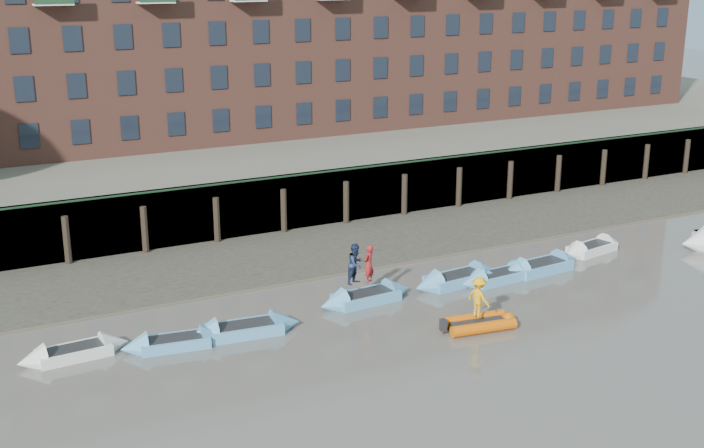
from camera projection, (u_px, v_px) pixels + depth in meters
ground at (564, 377)px, 32.93m from camera, size 220.00×220.00×0.00m
foreshore at (345, 246)px, 48.24m from camera, size 110.00×8.00×0.50m
mud_band at (375, 264)px, 45.35m from camera, size 110.00×1.60×0.10m
river_wall at (311, 200)px, 51.51m from camera, size 110.00×1.23×3.30m
bank_terrace at (230, 157)px, 63.09m from camera, size 110.00×28.00×3.20m
rowboat_0 at (74, 352)px, 34.50m from camera, size 4.39×1.50×1.25m
rowboat_1 at (175, 342)px, 35.42m from camera, size 4.40×1.82×1.24m
rowboat_2 at (245, 329)px, 36.64m from camera, size 4.88×1.88×1.38m
rowboat_3 at (366, 297)px, 40.16m from camera, size 4.81×1.66×1.37m
rowboat_4 at (457, 279)px, 42.46m from camera, size 5.05×1.87×1.43m
rowboat_5 at (498, 277)px, 42.84m from camera, size 4.49×1.58×1.28m
rowboat_6 at (541, 267)px, 44.17m from camera, size 5.06×1.82×1.44m
rowboat_7 at (592, 248)px, 47.15m from camera, size 4.55×2.03×1.28m
rib_tender at (481, 323)px, 37.30m from camera, size 3.28×1.89×0.56m
person_rower_a at (369, 264)px, 39.81m from camera, size 0.77×0.71×1.78m
person_rower_b at (356, 264)px, 39.66m from camera, size 1.14×1.05×1.88m
person_rib_crew at (479, 297)px, 36.97m from camera, size 0.87×1.25×1.77m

